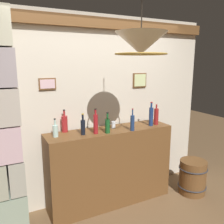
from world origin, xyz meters
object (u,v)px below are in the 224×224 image
object	(u,v)px
liquor_bottle_rum	(65,124)
liquor_bottle_vodka	(83,126)
liquor_bottle_scotch	(108,125)
liquor_bottle_vermouth	(156,116)
liquor_bottle_whiskey	(132,123)
glass_tumbler_rocks	(113,125)
liquor_bottle_rye	(151,116)
wooden_barrel	(193,177)
liquor_bottle_brandy	(55,130)
liquor_bottle_gin	(96,124)
pendant_lamp	(141,44)

from	to	relation	value
liquor_bottle_rum	liquor_bottle_vodka	bearing A→B (deg)	-52.91
liquor_bottle_scotch	liquor_bottle_vermouth	xyz separation A→B (m)	(0.81, 0.06, 0.02)
liquor_bottle_whiskey	glass_tumbler_rocks	size ratio (longest dim) A/B	3.18
liquor_bottle_scotch	liquor_bottle_vodka	distance (m)	0.31
liquor_bottle_rum	liquor_bottle_vodka	world-z (taller)	liquor_bottle_rum
liquor_bottle_rye	wooden_barrel	distance (m)	1.16
liquor_bottle_scotch	liquor_bottle_vermouth	distance (m)	0.82
liquor_bottle_rye	liquor_bottle_vodka	bearing A→B (deg)	178.26
liquor_bottle_rum	liquor_bottle_whiskey	distance (m)	0.88
liquor_bottle_scotch	liquor_bottle_rye	bearing A→B (deg)	3.54
liquor_bottle_brandy	liquor_bottle_rum	world-z (taller)	liquor_bottle_rum
liquor_bottle_rye	glass_tumbler_rocks	distance (m)	0.56
liquor_bottle_rye	liquor_bottle_whiskey	bearing A→B (deg)	-165.51
liquor_bottle_whiskey	liquor_bottle_vodka	bearing A→B (deg)	168.87
liquor_bottle_rum	wooden_barrel	size ratio (longest dim) A/B	0.57
liquor_bottle_gin	liquor_bottle_vodka	xyz separation A→B (m)	(-0.16, 0.03, -0.03)
pendant_lamp	liquor_bottle_vermouth	bearing A→B (deg)	41.81
liquor_bottle_vodka	wooden_barrel	size ratio (longest dim) A/B	0.53
liquor_bottle_brandy	liquor_bottle_whiskey	distance (m)	0.99
liquor_bottle_brandy	liquor_bottle_scotch	bearing A→B (deg)	-12.83
liquor_bottle_brandy	liquor_bottle_gin	xyz separation A→B (m)	(0.49, -0.10, 0.05)
liquor_bottle_rum	glass_tumbler_rocks	xyz separation A→B (m)	(0.65, -0.12, -0.06)
pendant_lamp	liquor_bottle_vodka	bearing A→B (deg)	120.55
wooden_barrel	liquor_bottle_rye	bearing A→B (deg)	156.20
liquor_bottle_vermouth	pendant_lamp	world-z (taller)	pendant_lamp
liquor_bottle_rum	liquor_bottle_gin	bearing A→B (deg)	-37.47
liquor_bottle_gin	liquor_bottle_vermouth	distance (m)	0.96
liquor_bottle_vodka	wooden_barrel	world-z (taller)	liquor_bottle_vodka
liquor_bottle_scotch	pendant_lamp	size ratio (longest dim) A/B	0.41
liquor_bottle_rum	pendant_lamp	xyz separation A→B (m)	(0.56, -0.88, 0.95)
liquor_bottle_whiskey	liquor_bottle_gin	bearing A→B (deg)	168.50
liquor_bottle_rum	pendant_lamp	bearing A→B (deg)	-57.70
liquor_bottle_vermouth	wooden_barrel	size ratio (longest dim) A/B	0.58
liquor_bottle_rum	liquor_bottle_whiskey	bearing A→B (deg)	-23.34
liquor_bottle_gin	liquor_bottle_vodka	bearing A→B (deg)	170.00
liquor_bottle_gin	liquor_bottle_rum	bearing A→B (deg)	142.53
liquor_bottle_gin	liquor_bottle_whiskey	xyz separation A→B (m)	(0.48, -0.10, -0.02)
liquor_bottle_rum	liquor_bottle_vodka	xyz separation A→B (m)	(0.17, -0.22, -0.01)
liquor_bottle_rum	liquor_bottle_scotch	world-z (taller)	liquor_bottle_rum
liquor_bottle_rye	glass_tumbler_rocks	xyz separation A→B (m)	(-0.53, 0.13, -0.09)
liquor_bottle_vermouth	liquor_bottle_rum	bearing A→B (deg)	169.70
liquor_bottle_vermouth	liquor_bottle_whiskey	world-z (taller)	liquor_bottle_whiskey
liquor_bottle_rum	liquor_bottle_scotch	distance (m)	0.56
liquor_bottle_rye	liquor_bottle_whiskey	distance (m)	0.38
liquor_bottle_brandy	pendant_lamp	xyz separation A→B (m)	(0.72, -0.73, 0.98)
liquor_bottle_rum	liquor_bottle_scotch	bearing A→B (deg)	-32.27
glass_tumbler_rocks	liquor_bottle_rye	bearing A→B (deg)	-13.64
liquor_bottle_gin	pendant_lamp	size ratio (longest dim) A/B	0.49
liquor_bottle_brandy	liquor_bottle_scotch	xyz separation A→B (m)	(0.63, -0.14, 0.02)
liquor_bottle_rum	glass_tumbler_rocks	world-z (taller)	liquor_bottle_rum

